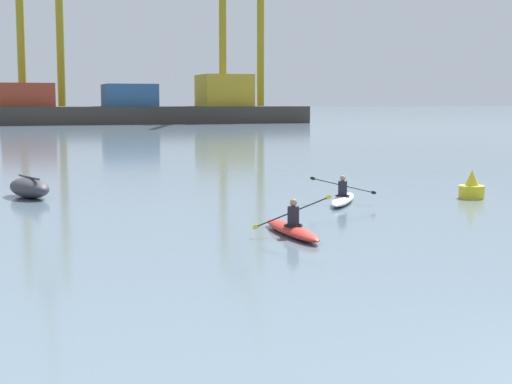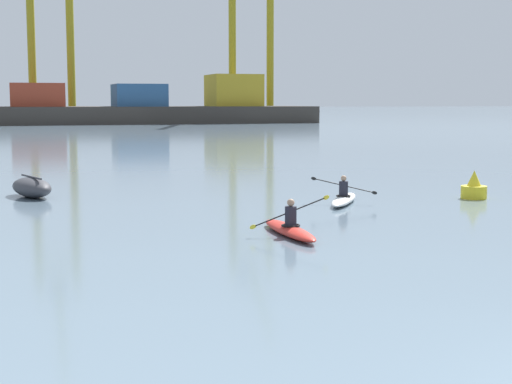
% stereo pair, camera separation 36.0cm
% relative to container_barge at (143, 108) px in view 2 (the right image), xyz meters
% --- Properties ---
extents(container_barge, '(53.77, 11.84, 7.45)m').
position_rel_container_barge_xyz_m(container_barge, '(0.00, 0.00, 0.00)').
color(container_barge, '#38332D').
rests_on(container_barge, ground).
extents(gantry_crane_west_mid, '(7.05, 18.81, 39.45)m').
position_rel_container_barge_xyz_m(gantry_crane_west_mid, '(-12.90, 6.95, 16.05)').
color(gantry_crane_west_mid, olive).
rests_on(gantry_crane_west_mid, ground).
extents(gantry_crane_east_mid, '(7.71, 15.69, 34.47)m').
position_rel_container_barge_xyz_m(gantry_crane_east_mid, '(19.02, 6.13, 14.88)').
color(gantry_crane_east_mid, olive).
rests_on(gantry_crane_east_mid, ground).
extents(capsized_dinghy, '(1.87, 2.81, 0.76)m').
position_rel_container_barge_xyz_m(capsized_dinghy, '(-17.70, -89.13, -1.93)').
color(capsized_dinghy, '#38383D').
rests_on(capsized_dinghy, ground).
extents(channel_buoy, '(0.90, 0.90, 1.00)m').
position_rel_container_barge_xyz_m(channel_buoy, '(-2.78, -94.11, -1.93)').
color(channel_buoy, yellow).
rests_on(channel_buoy, ground).
extents(kayak_red, '(2.19, 3.41, 1.03)m').
position_rel_container_barge_xyz_m(kayak_red, '(-11.50, -99.30, -2.11)').
color(kayak_red, red).
rests_on(kayak_red, ground).
extents(kayak_white, '(2.33, 3.19, 0.95)m').
position_rel_container_barge_xyz_m(kayak_white, '(-7.70, -93.99, -2.11)').
color(kayak_white, silver).
rests_on(kayak_white, ground).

